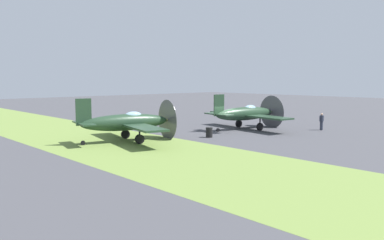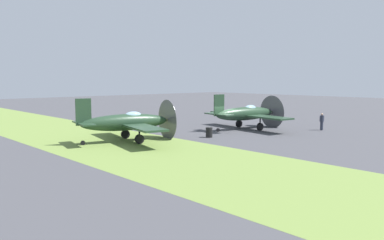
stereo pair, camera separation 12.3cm
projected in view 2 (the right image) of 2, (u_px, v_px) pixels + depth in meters
name	position (u px, v px, depth m)	size (l,w,h in m)	color
ground_plane	(222.00, 131.00, 39.46)	(160.00, 160.00, 0.00)	#424247
grass_verge	(119.00, 144.00, 31.44)	(120.00, 11.00, 0.01)	olive
airplane_lead	(247.00, 114.00, 40.85)	(10.87, 8.64, 3.85)	#233D28
airplane_wingman	(128.00, 122.00, 32.80)	(10.87, 8.69, 3.85)	#233D28
ground_crew_chief	(322.00, 121.00, 40.05)	(0.38, 0.62, 1.73)	#2D3342
fuel_drum	(209.00, 132.00, 35.15)	(0.60, 0.60, 0.90)	black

